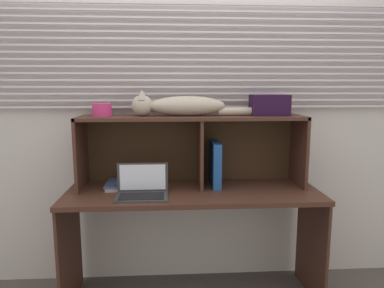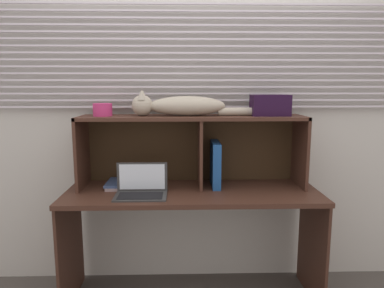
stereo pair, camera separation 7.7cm
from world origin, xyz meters
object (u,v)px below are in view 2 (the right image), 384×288
cat (181,106)px  book_stack (119,184)px  small_basket (103,110)px  laptop (141,189)px  storage_box (270,105)px  binder_upright (215,164)px

cat → book_stack: 0.67m
book_stack → small_basket: size_ratio=2.00×
laptop → storage_box: storage_box is taller
book_stack → storage_box: bearing=0.1°
binder_upright → book_stack: 0.66m
small_basket → storage_box: 1.10m
book_stack → small_basket: small_basket is taller
book_stack → cat: bearing=0.3°
laptop → book_stack: 0.26m
cat → binder_upright: 0.46m
small_basket → binder_upright: bearing=0.0°
binder_upright → cat: bearing=180.0°
cat → laptop: size_ratio=2.74×
cat → book_stack: cat is taller
book_stack → laptop: bearing=-49.3°
laptop → storage_box: (0.84, 0.20, 0.51)m
cat → storage_box: cat is taller
book_stack → storage_box: storage_box is taller
cat → small_basket: cat is taller
cat → book_stack: size_ratio=3.54×
book_stack → storage_box: 1.14m
small_basket → cat: bearing=0.0°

